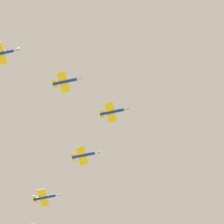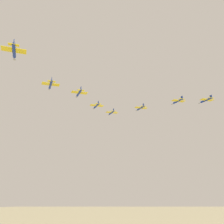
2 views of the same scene
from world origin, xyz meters
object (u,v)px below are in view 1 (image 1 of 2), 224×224
jet_port_outer (45,197)px  jet_starboard_outer (2,53)px  jet_starboard_inner (65,82)px  jet_lead (113,112)px  jet_port_inner (84,155)px

jet_port_outer → jet_starboard_outer: jet_starboard_outer is taller
jet_port_outer → jet_starboard_inner: bearing=23.7°
jet_lead → jet_starboard_outer: (-32.16, 35.57, 1.20)m
jet_lead → jet_port_inner: (15.54, 15.56, -0.84)m
jet_starboard_inner → jet_port_inner: bearing=180.0°
jet_starboard_inner → jet_starboard_outer: jet_starboard_outer is taller
jet_starboard_inner → jet_starboard_outer: (-16.12, 20.52, 0.36)m
jet_starboard_outer → jet_port_outer: bearing=180.0°
jet_port_outer → jet_starboard_outer: 63.20m
jet_port_inner → jet_starboard_inner: bearing=-0.0°
jet_lead → jet_port_outer: size_ratio=1.00×
jet_lead → jet_port_inner: 22.01m
jet_lead → jet_starboard_outer: jet_starboard_outer is taller
jet_port_inner → jet_starboard_inner: (-31.57, -0.51, 1.68)m
jet_starboard_inner → jet_starboard_outer: 26.10m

